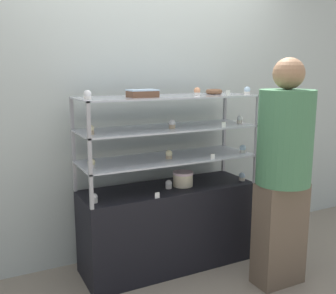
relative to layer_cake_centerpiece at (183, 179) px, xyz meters
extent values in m
plane|color=gray|center=(-0.12, 0.02, -0.72)|extent=(20.00, 20.00, 0.00)
cube|color=#A8B2AD|center=(-0.12, 0.41, 0.58)|extent=(8.00, 0.05, 2.60)
cube|color=black|center=(-0.12, 0.02, -0.39)|extent=(1.39, 0.47, 0.66)
cube|color=#99999E|center=(-0.81, 0.25, 0.06)|extent=(0.02, 0.02, 0.24)
cube|color=#99999E|center=(0.56, 0.25, 0.06)|extent=(0.02, 0.02, 0.24)
cube|color=#99999E|center=(-0.81, -0.20, 0.06)|extent=(0.02, 0.02, 0.24)
cube|color=#99999E|center=(0.56, -0.20, 0.06)|extent=(0.02, 0.02, 0.24)
cube|color=#B7BCC6|center=(-0.12, 0.02, 0.18)|extent=(1.39, 0.47, 0.01)
cube|color=#99999E|center=(-0.81, 0.25, 0.30)|extent=(0.02, 0.02, 0.24)
cube|color=#99999E|center=(0.56, 0.25, 0.30)|extent=(0.02, 0.02, 0.24)
cube|color=#99999E|center=(-0.81, -0.20, 0.30)|extent=(0.02, 0.02, 0.24)
cube|color=#99999E|center=(0.56, -0.20, 0.30)|extent=(0.02, 0.02, 0.24)
cube|color=#B7BCC6|center=(-0.12, 0.02, 0.42)|extent=(1.39, 0.47, 0.01)
cube|color=#99999E|center=(-0.81, 0.25, 0.54)|extent=(0.02, 0.02, 0.24)
cube|color=#99999E|center=(0.56, 0.25, 0.54)|extent=(0.02, 0.02, 0.24)
cube|color=#99999E|center=(-0.81, -0.20, 0.54)|extent=(0.02, 0.02, 0.24)
cube|color=#99999E|center=(0.56, -0.20, 0.54)|extent=(0.02, 0.02, 0.24)
cube|color=#B7BCC6|center=(-0.12, 0.02, 0.66)|extent=(1.39, 0.47, 0.01)
cylinder|color=beige|center=(0.00, 0.00, -0.01)|extent=(0.16, 0.16, 0.10)
cylinder|color=silver|center=(0.00, 0.00, 0.05)|extent=(0.16, 0.16, 0.02)
cube|color=brown|center=(-0.35, -0.02, 0.69)|extent=(0.20, 0.15, 0.05)
cube|color=silver|center=(-0.35, -0.02, 0.71)|extent=(0.21, 0.15, 0.01)
cylinder|color=white|center=(-0.75, -0.08, -0.04)|extent=(0.05, 0.05, 0.03)
sphere|color=white|center=(-0.75, -0.08, -0.02)|extent=(0.05, 0.05, 0.05)
cylinder|color=white|center=(-0.13, -0.01, -0.04)|extent=(0.05, 0.05, 0.03)
sphere|color=white|center=(-0.13, -0.01, -0.02)|extent=(0.05, 0.05, 0.05)
cylinder|color=beige|center=(0.52, -0.09, -0.04)|extent=(0.05, 0.05, 0.03)
sphere|color=silver|center=(0.52, -0.09, -0.02)|extent=(0.05, 0.05, 0.05)
cube|color=white|center=(-0.32, -0.19, -0.04)|extent=(0.04, 0.00, 0.04)
cylinder|color=white|center=(-0.75, -0.03, 0.19)|extent=(0.05, 0.05, 0.03)
sphere|color=#F4EAB2|center=(-0.75, -0.03, 0.22)|extent=(0.05, 0.05, 0.05)
cylinder|color=#CCB28C|center=(-0.13, -0.01, 0.19)|extent=(0.05, 0.05, 0.03)
sphere|color=#F4EAB2|center=(-0.13, -0.01, 0.22)|extent=(0.05, 0.05, 0.05)
cylinder|color=white|center=(0.51, -0.09, 0.19)|extent=(0.05, 0.05, 0.03)
sphere|color=silver|center=(0.51, -0.09, 0.22)|extent=(0.05, 0.05, 0.05)
cube|color=white|center=(0.15, -0.19, 0.20)|extent=(0.04, 0.00, 0.04)
cylinder|color=#CCB28C|center=(-0.75, -0.05, 0.44)|extent=(0.05, 0.05, 0.03)
sphere|color=#F4EAB2|center=(-0.75, -0.05, 0.46)|extent=(0.05, 0.05, 0.05)
cylinder|color=#CCB28C|center=(-0.12, -0.05, 0.44)|extent=(0.05, 0.05, 0.03)
sphere|color=white|center=(-0.12, -0.05, 0.46)|extent=(0.05, 0.05, 0.05)
cylinder|color=beige|center=(0.51, -0.05, 0.44)|extent=(0.05, 0.05, 0.03)
sphere|color=white|center=(0.51, -0.05, 0.46)|extent=(0.05, 0.05, 0.05)
cube|color=white|center=(0.25, -0.19, 0.44)|extent=(0.04, 0.00, 0.04)
cylinder|color=white|center=(-0.78, -0.09, 0.67)|extent=(0.05, 0.05, 0.02)
sphere|color=white|center=(-0.78, -0.09, 0.70)|extent=(0.05, 0.05, 0.05)
cylinder|color=white|center=(0.10, -0.03, 0.67)|extent=(0.05, 0.05, 0.02)
sphere|color=#E5996B|center=(0.10, -0.03, 0.70)|extent=(0.05, 0.05, 0.05)
cylinder|color=white|center=(0.53, -0.10, 0.67)|extent=(0.05, 0.05, 0.02)
sphere|color=silver|center=(0.53, -0.10, 0.70)|extent=(0.05, 0.05, 0.05)
cube|color=white|center=(0.28, -0.19, 0.68)|extent=(0.04, 0.00, 0.04)
torus|color=brown|center=(0.32, 0.07, 0.68)|extent=(0.14, 0.14, 0.04)
cube|color=brown|center=(0.49, -0.59, -0.34)|extent=(0.37, 0.20, 0.77)
cylinder|color=#3F724C|center=(0.49, -0.59, 0.39)|extent=(0.39, 0.39, 0.67)
sphere|color=#936B4C|center=(0.49, -0.59, 0.83)|extent=(0.22, 0.22, 0.22)
camera|label=1|loc=(-1.48, -2.65, 0.85)|focal=42.00mm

